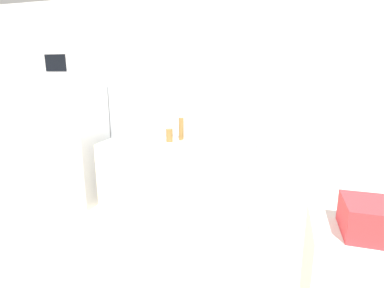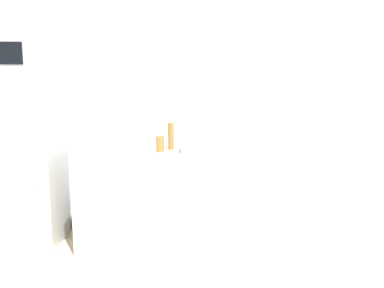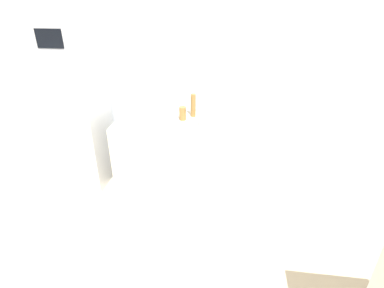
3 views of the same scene
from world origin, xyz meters
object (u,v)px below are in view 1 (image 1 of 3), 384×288
Objects in this scene: bottle_short at (169,135)px; basket at (377,220)px; refrigerator at (78,141)px; bottle_tall at (181,129)px; microwave at (70,63)px.

bottle_short is 2.66m from basket.
refrigerator is 3.53m from basket.
refrigerator reaches higher than bottle_tall.
basket is (2.86, -2.04, 0.35)m from refrigerator.
bottle_short is (1.25, 0.07, -0.83)m from microwave.
microwave is 1.90× the size of bottle_tall.
refrigerator is at bearing 70.82° from microwave.
microwave is 1.50m from bottle_short.
bottle_short is at bearing 2.99° from microwave.
refrigerator is 10.51× the size of bottle_short.
bottle_tall is 1.20× the size of basket.
bottle_short is 0.68× the size of basket.
microwave reaches higher than bottle_short.
microwave is 2.27× the size of basket.
bottle_short is at bearing 2.94° from refrigerator.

